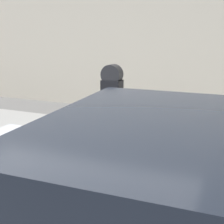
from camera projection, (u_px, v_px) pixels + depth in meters
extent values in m
cube|color=#9E9B96|center=(123.00, 157.00, 4.60)|extent=(24.00, 2.80, 0.13)
cylinder|color=gray|center=(112.00, 156.00, 3.25)|extent=(0.07, 0.07, 0.96)
cube|color=black|center=(112.00, 96.00, 3.09)|extent=(0.19, 0.14, 0.32)
cube|color=gray|center=(109.00, 95.00, 3.02)|extent=(0.10, 0.01, 0.11)
cylinder|color=black|center=(112.00, 74.00, 3.04)|extent=(0.20, 0.11, 0.20)
cylinder|color=black|center=(84.00, 202.00, 2.84)|extent=(0.73, 0.24, 0.72)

